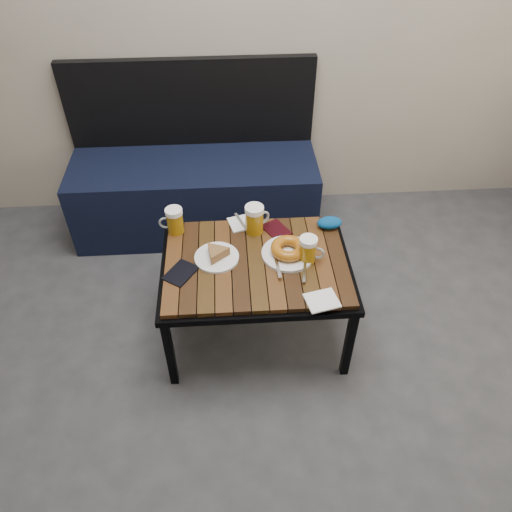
{
  "coord_description": "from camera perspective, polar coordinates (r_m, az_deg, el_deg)",
  "views": [
    {
      "loc": [
        0.03,
        -0.69,
        1.98
      ],
      "look_at": [
        0.14,
        0.89,
        0.5
      ],
      "focal_mm": 35.0,
      "sensor_mm": 36.0,
      "label": 1
    }
  ],
  "objects": [
    {
      "name": "cafe_table",
      "position": [
        2.22,
        0.0,
        -1.36
      ],
      "size": [
        0.84,
        0.62,
        0.47
      ],
      "color": "black",
      "rests_on": "ground"
    },
    {
      "name": "beer_mug_right",
      "position": [
        2.16,
        6.0,
        0.73
      ],
      "size": [
        0.12,
        0.09,
        0.12
      ],
      "rotation": [
        0.0,
        0.0,
        -0.28
      ],
      "color": "#A06E0C",
      "rests_on": "cafe_table"
    },
    {
      "name": "passport_navy",
      "position": [
        2.16,
        -8.59,
        -1.92
      ],
      "size": [
        0.16,
        0.17,
        0.01
      ],
      "primitive_type": "cube",
      "rotation": [
        0.0,
        0.0,
        -0.59
      ],
      "color": "black",
      "rests_on": "cafe_table"
    },
    {
      "name": "bench",
      "position": [
        3.0,
        -6.91,
        7.89
      ],
      "size": [
        1.4,
        0.5,
        0.95
      ],
      "color": "black",
      "rests_on": "ground"
    },
    {
      "name": "napkin_right",
      "position": [
        2.04,
        7.54,
        -5.08
      ],
      "size": [
        0.15,
        0.13,
        0.01
      ],
      "rotation": [
        0.0,
        0.0,
        0.23
      ],
      "color": "white",
      "rests_on": "cafe_table"
    },
    {
      "name": "passport_burgundy",
      "position": [
        2.35,
        2.33,
        3.02
      ],
      "size": [
        0.15,
        0.16,
        0.01
      ],
      "primitive_type": "cube",
      "rotation": [
        0.0,
        0.0,
        0.52
      ],
      "color": "black",
      "rests_on": "cafe_table"
    },
    {
      "name": "beer_mug_centre",
      "position": [
        2.3,
        -0.13,
        4.26
      ],
      "size": [
        0.13,
        0.11,
        0.14
      ],
      "rotation": [
        0.0,
        0.0,
        0.54
      ],
      "color": "#A06E0C",
      "rests_on": "cafe_table"
    },
    {
      "name": "beer_mug_left",
      "position": [
        2.33,
        -9.32,
        4.03
      ],
      "size": [
        0.12,
        0.08,
        0.13
      ],
      "rotation": [
        0.0,
        0.0,
        3.13
      ],
      "color": "#A06E0C",
      "rests_on": "cafe_table"
    },
    {
      "name": "plate_bagel",
      "position": [
        2.2,
        3.7,
        0.6
      ],
      "size": [
        0.24,
        0.31,
        0.07
      ],
      "color": "white",
      "rests_on": "cafe_table"
    },
    {
      "name": "knit_pouch",
      "position": [
        2.37,
        8.39,
        3.79
      ],
      "size": [
        0.12,
        0.09,
        0.05
      ],
      "primitive_type": "ellipsoid",
      "rotation": [
        0.0,
        0.0,
        0.08
      ],
      "color": "navy",
      "rests_on": "cafe_table"
    },
    {
      "name": "napkin_left",
      "position": [
        2.38,
        -1.69,
        3.78
      ],
      "size": [
        0.14,
        0.15,
        0.01
      ],
      "rotation": [
        0.0,
        0.0,
        0.27
      ],
      "color": "white",
      "rests_on": "cafe_table"
    },
    {
      "name": "plate_pie",
      "position": [
        2.19,
        -4.53,
        0.12
      ],
      "size": [
        0.2,
        0.2,
        0.06
      ],
      "color": "white",
      "rests_on": "cafe_table"
    }
  ]
}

